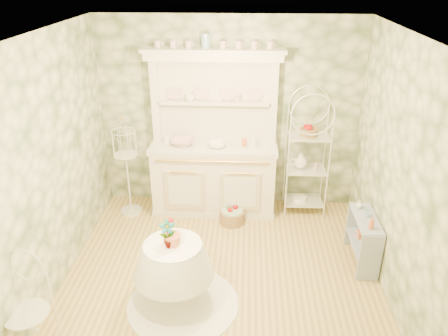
# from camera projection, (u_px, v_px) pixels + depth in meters

# --- Properties ---
(floor) EXTENTS (3.60, 3.60, 0.00)m
(floor) POSITION_uv_depth(u_px,v_px,m) (222.00, 276.00, 5.05)
(floor) COLOR tan
(floor) RESTS_ON ground
(ceiling) EXTENTS (3.60, 3.60, 0.00)m
(ceiling) POSITION_uv_depth(u_px,v_px,m) (221.00, 35.00, 3.89)
(ceiling) COLOR white
(ceiling) RESTS_ON floor
(wall_left) EXTENTS (3.60, 3.60, 0.00)m
(wall_left) POSITION_uv_depth(u_px,v_px,m) (50.00, 167.00, 4.56)
(wall_left) COLOR beige
(wall_left) RESTS_ON floor
(wall_right) EXTENTS (3.60, 3.60, 0.00)m
(wall_right) POSITION_uv_depth(u_px,v_px,m) (400.00, 176.00, 4.38)
(wall_right) COLOR beige
(wall_right) RESTS_ON floor
(wall_back) EXTENTS (3.60, 3.60, 0.00)m
(wall_back) POSITION_uv_depth(u_px,v_px,m) (229.00, 115.00, 6.09)
(wall_back) COLOR beige
(wall_back) RESTS_ON floor
(wall_front) EXTENTS (3.60, 3.60, 0.00)m
(wall_front) POSITION_uv_depth(u_px,v_px,m) (205.00, 291.00, 2.85)
(wall_front) COLOR beige
(wall_front) RESTS_ON floor
(kitchen_dresser) EXTENTS (1.87, 0.61, 2.29)m
(kitchen_dresser) POSITION_uv_depth(u_px,v_px,m) (213.00, 136.00, 5.94)
(kitchen_dresser) COLOR white
(kitchen_dresser) RESTS_ON floor
(bakers_rack) EXTENTS (0.53, 0.38, 1.69)m
(bakers_rack) POSITION_uv_depth(u_px,v_px,m) (307.00, 157.00, 6.05)
(bakers_rack) COLOR white
(bakers_rack) RESTS_ON floor
(side_shelf) EXTENTS (0.28, 0.67, 0.56)m
(side_shelf) POSITION_uv_depth(u_px,v_px,m) (363.00, 242.00, 5.18)
(side_shelf) COLOR #96A3BD
(side_shelf) RESTS_ON floor
(round_table) EXTENTS (0.67, 0.67, 0.71)m
(round_table) POSITION_uv_depth(u_px,v_px,m) (174.00, 273.00, 4.55)
(round_table) COLOR white
(round_table) RESTS_ON floor
(cafe_chair) EXTENTS (0.53, 0.53, 0.98)m
(cafe_chair) POSITION_uv_depth(u_px,v_px,m) (25.00, 310.00, 3.88)
(cafe_chair) COLOR white
(cafe_chair) RESTS_ON floor
(birdcage_stand) EXTENTS (0.34, 0.34, 1.35)m
(birdcage_stand) POSITION_uv_depth(u_px,v_px,m) (127.00, 170.00, 6.05)
(birdcage_stand) COLOR white
(birdcage_stand) RESTS_ON floor
(floor_basket) EXTENTS (0.42, 0.42, 0.24)m
(floor_basket) POSITION_uv_depth(u_px,v_px,m) (232.00, 215.00, 6.03)
(floor_basket) COLOR #93754A
(floor_basket) RESTS_ON floor
(lace_rug) EXTENTS (1.40, 1.40, 0.01)m
(lace_rug) POSITION_uv_depth(u_px,v_px,m) (183.00, 303.00, 4.64)
(lace_rug) COLOR white
(lace_rug) RESTS_ON floor
(bowl_floral) EXTENTS (0.33, 0.33, 0.08)m
(bowl_floral) POSITION_uv_depth(u_px,v_px,m) (183.00, 144.00, 6.01)
(bowl_floral) COLOR white
(bowl_floral) RESTS_ON kitchen_dresser
(bowl_white) EXTENTS (0.28, 0.28, 0.08)m
(bowl_white) POSITION_uv_depth(u_px,v_px,m) (217.00, 147.00, 5.92)
(bowl_white) COLOR white
(bowl_white) RESTS_ON kitchen_dresser
(cup_left) EXTENTS (0.15, 0.15, 0.10)m
(cup_left) POSITION_uv_depth(u_px,v_px,m) (190.00, 99.00, 5.90)
(cup_left) COLOR white
(cup_left) RESTS_ON kitchen_dresser
(cup_right) EXTENTS (0.12, 0.12, 0.10)m
(cup_right) POSITION_uv_depth(u_px,v_px,m) (238.00, 100.00, 5.87)
(cup_right) COLOR white
(cup_right) RESTS_ON kitchen_dresser
(potted_geranium) EXTENTS (0.19, 0.16, 0.31)m
(potted_geranium) POSITION_uv_depth(u_px,v_px,m) (168.00, 236.00, 4.30)
(potted_geranium) COLOR #3F7238
(potted_geranium) RESTS_ON round_table
(bottle_amber) EXTENTS (0.07, 0.07, 0.15)m
(bottle_amber) POSITION_uv_depth(u_px,v_px,m) (372.00, 224.00, 4.81)
(bottle_amber) COLOR #D26B36
(bottle_amber) RESTS_ON side_shelf
(bottle_blue) EXTENTS (0.06, 0.06, 0.11)m
(bottle_blue) POSITION_uv_depth(u_px,v_px,m) (367.00, 213.00, 5.05)
(bottle_blue) COLOR #7AA2C8
(bottle_blue) RESTS_ON side_shelf
(bottle_glass) EXTENTS (0.10, 0.10, 0.11)m
(bottle_glass) POSITION_uv_depth(u_px,v_px,m) (359.00, 206.00, 5.23)
(bottle_glass) COLOR silver
(bottle_glass) RESTS_ON side_shelf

